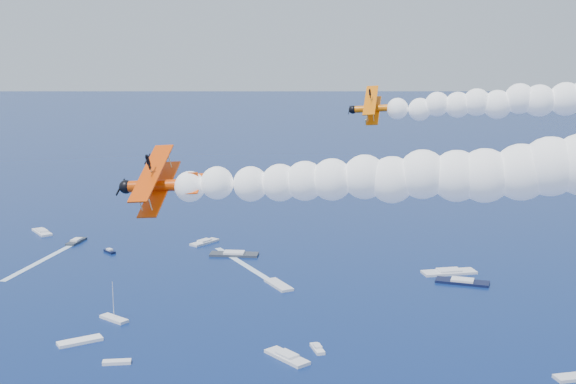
{
  "coord_description": "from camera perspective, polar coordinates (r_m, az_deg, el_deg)",
  "views": [
    {
      "loc": [
        2.7,
        -62.23,
        65.52
      ],
      "look_at": [
        -4.97,
        23.59,
        48.43
      ],
      "focal_mm": 47.9,
      "sensor_mm": 36.0,
      "label": 1
    }
  ],
  "objects": [
    {
      "name": "biplane_lead",
      "position": [
        103.8,
        6.5,
        6.18
      ],
      "size": [
        7.95,
        9.73,
        7.98
      ],
      "primitive_type": null,
      "rotation": [
        -0.44,
        0.07,
        3.03
      ],
      "color": "#E56504"
    },
    {
      "name": "biplane_trail",
      "position": [
        71.77,
        -9.37,
        0.48
      ],
      "size": [
        9.03,
        11.15,
        9.28
      ],
      "primitive_type": null,
      "rotation": [
        -0.45,
        0.07,
        3.04
      ],
      "color": "#DE3F04"
    },
    {
      "name": "smoke_trail_trail",
      "position": [
        67.18,
        13.37,
        1.4
      ],
      "size": [
        56.25,
        16.51,
        10.44
      ],
      "primitive_type": null,
      "rotation": [
        0.0,
        0.0,
        3.04
      ],
      "color": "white"
    },
    {
      "name": "spectator_boats",
      "position": [
        196.15,
        0.54,
        -8.19
      ],
      "size": [
        212.55,
        150.54,
        0.7
      ],
      "color": "#2C323A",
      "rests_on": "ground"
    },
    {
      "name": "boat_wakes",
      "position": [
        235.02,
        -10.93,
        -5.17
      ],
      "size": [
        75.42,
        40.2,
        0.04
      ],
      "color": "white",
      "rests_on": "ground"
    }
  ]
}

